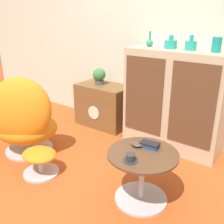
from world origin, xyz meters
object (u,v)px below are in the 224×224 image
at_px(tv_console, 104,105).
at_px(potted_plant, 99,76).
at_px(teacup, 131,158).
at_px(egg_chair, 23,120).
at_px(vase_leftmost, 150,42).
at_px(sideboard, 175,100).
at_px(vase_rightmost, 217,45).
at_px(vase_inner_left, 171,44).
at_px(ottoman, 40,158).
at_px(vase_inner_right, 191,45).
at_px(bowl, 138,143).
at_px(book_stack, 149,145).
at_px(coffee_table, 142,173).

distance_m(tv_console, potted_plant, 0.40).
bearing_deg(teacup, egg_chair, 176.93).
bearing_deg(tv_console, vase_leftmost, -0.21).
distance_m(sideboard, vase_leftmost, 0.69).
height_order(egg_chair, teacup, egg_chair).
xyz_separation_m(vase_leftmost, vase_rightmost, (0.71, 0.00, 0.02)).
bearing_deg(vase_inner_left, ottoman, -116.98).
bearing_deg(tv_console, ottoman, -79.34).
height_order(sideboard, vase_inner_right, vase_inner_right).
distance_m(egg_chair, vase_rightmost, 2.07).
xyz_separation_m(ottoman, bowl, (0.87, 0.33, 0.29)).
xyz_separation_m(book_stack, bowl, (-0.09, -0.03, -0.00)).
height_order(vase_leftmost, teacup, vase_leftmost).
height_order(sideboard, vase_rightmost, vase_rightmost).
height_order(sideboard, potted_plant, sideboard).
bearing_deg(bowl, tv_console, 139.16).
bearing_deg(sideboard, egg_chair, -137.02).
distance_m(vase_inner_left, bowl, 1.20).
relative_size(ottoman, vase_leftmost, 2.12).
bearing_deg(egg_chair, vase_inner_left, 45.58).
distance_m(sideboard, bowl, 0.97).
relative_size(ottoman, teacup, 3.05).
bearing_deg(tv_console, potted_plant, 179.69).
bearing_deg(teacup, vase_inner_left, 103.65).
distance_m(egg_chair, coffee_table, 1.41).
relative_size(coffee_table, bowl, 4.97).
relative_size(sideboard, teacup, 9.65).
relative_size(egg_chair, book_stack, 5.43).
relative_size(sideboard, coffee_table, 1.96).
bearing_deg(vase_rightmost, vase_leftmost, 180.00).
bearing_deg(vase_rightmost, sideboard, -179.39).
distance_m(sideboard, vase_inner_right, 0.61).
relative_size(vase_rightmost, bowl, 1.25).
bearing_deg(vase_rightmost, tv_console, 179.90).
bearing_deg(tv_console, bowl, -40.84).
distance_m(tv_console, ottoman, 1.32).
height_order(vase_inner_right, potted_plant, vase_inner_right).
xyz_separation_m(vase_rightmost, potted_plant, (-1.44, 0.00, -0.50)).
bearing_deg(egg_chair, coffee_table, 3.22).
bearing_deg(ottoman, book_stack, 20.69).
xyz_separation_m(egg_chair, book_stack, (1.40, 0.19, 0.07)).
relative_size(sideboard, bowl, 9.74).
relative_size(vase_inner_right, vase_rightmost, 1.04).
bearing_deg(vase_inner_right, tv_console, 179.88).
bearing_deg(teacup, coffee_table, 83.77).
bearing_deg(ottoman, coffee_table, 14.54).
distance_m(vase_inner_right, potted_plant, 1.28).
bearing_deg(coffee_table, book_stack, 92.87).
xyz_separation_m(coffee_table, vase_leftmost, (-0.56, 1.04, 0.89)).
height_order(ottoman, teacup, teacup).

